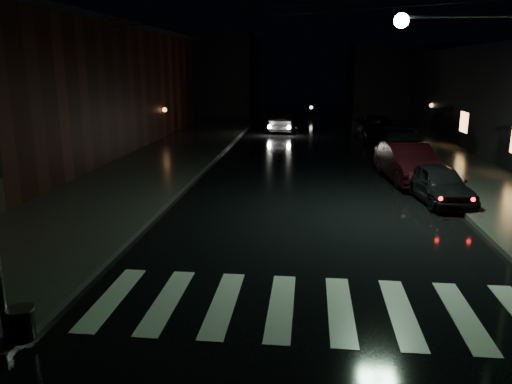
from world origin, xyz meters
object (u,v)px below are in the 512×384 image
(parked_car_c, at_px, (402,147))
(oncoming_car, at_px, (284,122))
(parked_car_a, at_px, (439,184))
(parked_car_d, at_px, (377,128))
(parked_car_b, at_px, (408,163))

(parked_car_c, bearing_deg, oncoming_car, 125.76)
(parked_car_a, relative_size, parked_car_d, 0.69)
(parked_car_a, distance_m, parked_car_b, 3.36)
(parked_car_d, bearing_deg, parked_car_b, -97.65)
(parked_car_b, bearing_deg, parked_car_c, 76.58)
(parked_car_a, distance_m, parked_car_d, 16.14)
(parked_car_c, xyz_separation_m, parked_car_d, (-0.16, 8.54, -0.01))
(parked_car_a, bearing_deg, parked_car_c, 82.51)
(oncoming_car, bearing_deg, parked_car_c, 123.51)
(parked_car_b, xyz_separation_m, parked_car_c, (0.51, 4.28, -0.00))
(parked_car_b, bearing_deg, oncoming_car, 103.70)
(parked_car_a, distance_m, parked_car_c, 7.60)
(parked_car_c, height_order, parked_car_d, parked_car_c)
(parked_car_a, height_order, parked_car_d, parked_car_d)
(parked_car_a, relative_size, oncoming_car, 0.86)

